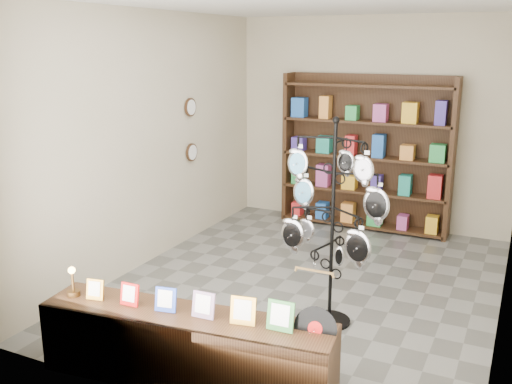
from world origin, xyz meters
TOP-DOWN VIEW (x-y plane):
  - ground at (0.00, 0.00)m, footprint 5.00×5.00m
  - room_envelope at (0.00, 0.00)m, footprint 5.00×5.00m
  - display_tree at (0.53, -0.76)m, footprint 1.02×0.89m
  - front_shelf at (-0.17, -2.20)m, footprint 2.40×0.75m
  - back_shelving at (0.00, 2.30)m, footprint 2.42×0.36m
  - wall_clocks at (-1.97, 0.80)m, footprint 0.03×0.24m

SIDE VIEW (x-z plane):
  - ground at x=0.00m, z-range 0.00..0.00m
  - front_shelf at x=-0.17m, z-range -0.12..0.71m
  - back_shelving at x=0.00m, z-range -0.07..2.13m
  - display_tree at x=0.53m, z-range 0.15..2.14m
  - wall_clocks at x=-1.97m, z-range 1.08..1.92m
  - room_envelope at x=0.00m, z-range -0.65..4.35m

